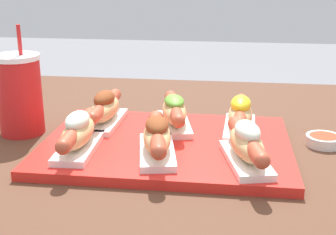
{
  "coord_description": "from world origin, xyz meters",
  "views": [
    {
      "loc": [
        0.13,
        -0.92,
        1.09
      ],
      "look_at": [
        0.02,
        -0.07,
        0.81
      ],
      "focal_mm": 50.0,
      "sensor_mm": 36.0,
      "label": 1
    }
  ],
  "objects": [
    {
      "name": "hot_dog_3",
      "position": [
        -0.12,
        -0.01,
        0.81
      ],
      "size": [
        0.06,
        0.2,
        0.07
      ],
      "color": "white",
      "rests_on": "serving_tray"
    },
    {
      "name": "drink_cup",
      "position": [
        -0.29,
        -0.04,
        0.84
      ],
      "size": [
        0.09,
        0.09,
        0.23
      ],
      "color": "red",
      "rests_on": "patio_table"
    },
    {
      "name": "hot_dog_5",
      "position": [
        0.16,
        -0.02,
        0.81
      ],
      "size": [
        0.07,
        0.2,
        0.07
      ],
      "color": "white",
      "rests_on": "serving_tray"
    },
    {
      "name": "hot_dog_0",
      "position": [
        -0.13,
        -0.16,
        0.81
      ],
      "size": [
        0.07,
        0.2,
        0.07
      ],
      "color": "white",
      "rests_on": "serving_tray"
    },
    {
      "name": "serving_tray",
      "position": [
        0.02,
        -0.09,
        0.76
      ],
      "size": [
        0.47,
        0.34,
        0.02
      ],
      "color": "red",
      "rests_on": "patio_table"
    },
    {
      "name": "hot_dog_2",
      "position": [
        0.17,
        -0.18,
        0.81
      ],
      "size": [
        0.09,
        0.19,
        0.07
      ],
      "color": "white",
      "rests_on": "serving_tray"
    },
    {
      "name": "hot_dog_1",
      "position": [
        0.01,
        -0.16,
        0.81
      ],
      "size": [
        0.09,
        0.2,
        0.07
      ],
      "color": "white",
      "rests_on": "serving_tray"
    },
    {
      "name": "hot_dog_4",
      "position": [
        0.03,
        -0.01,
        0.81
      ],
      "size": [
        0.09,
        0.2,
        0.07
      ],
      "color": "white",
      "rests_on": "serving_tray"
    },
    {
      "name": "sauce_bowl",
      "position": [
        0.32,
        -0.03,
        0.77
      ],
      "size": [
        0.07,
        0.07,
        0.02
      ],
      "color": "white",
      "rests_on": "patio_table"
    }
  ]
}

